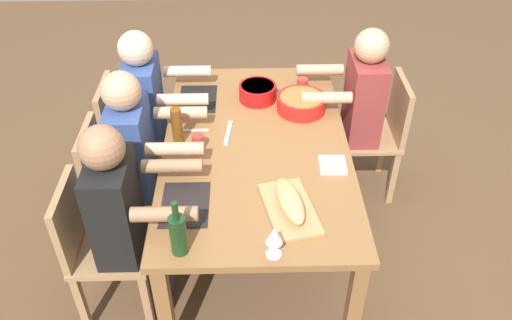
{
  "coord_description": "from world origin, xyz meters",
  "views": [
    {
      "loc": [
        -2.35,
        0.05,
        2.5
      ],
      "look_at": [
        0.0,
        0.0,
        0.63
      ],
      "focal_mm": 36.91,
      "sensor_mm": 36.0,
      "label": 1
    }
  ],
  "objects_px": {
    "serving_bowl_pasta": "(258,91)",
    "bread_loaf": "(290,201)",
    "cup_near_right": "(302,86)",
    "napkin_stack": "(333,165)",
    "diner_far_center": "(140,152)",
    "chair_near_right": "(380,130)",
    "wine_glass": "(274,236)",
    "diner_near_right": "(357,103)",
    "serving_bowl_fruit": "(301,102)",
    "cup_far_center": "(198,142)",
    "chair_far_center": "(113,182)",
    "cutting_board": "(289,209)",
    "wine_bottle": "(178,234)",
    "dining_table": "(256,156)",
    "chair_far_left": "(96,243)",
    "chair_far_right": "(127,134)",
    "diner_far_right": "(151,106)",
    "beer_bottle": "(177,126)",
    "diner_far_left": "(125,212)"
  },
  "relations": [
    {
      "from": "dining_table",
      "to": "diner_far_center",
      "type": "bearing_deg",
      "value": 90.0
    },
    {
      "from": "serving_bowl_pasta",
      "to": "wine_bottle",
      "type": "distance_m",
      "value": 1.31
    },
    {
      "from": "cup_near_right",
      "to": "napkin_stack",
      "type": "height_order",
      "value": "cup_near_right"
    },
    {
      "from": "chair_far_left",
      "to": "diner_far_center",
      "type": "relative_size",
      "value": 0.71
    },
    {
      "from": "napkin_stack",
      "to": "serving_bowl_fruit",
      "type": "bearing_deg",
      "value": 11.98
    },
    {
      "from": "cutting_board",
      "to": "napkin_stack",
      "type": "relative_size",
      "value": 2.86
    },
    {
      "from": "chair_far_right",
      "to": "chair_near_right",
      "type": "xyz_separation_m",
      "value": [
        0.0,
        -1.67,
        0.0
      ]
    },
    {
      "from": "diner_far_left",
      "to": "cutting_board",
      "type": "height_order",
      "value": "diner_far_left"
    },
    {
      "from": "diner_far_center",
      "to": "napkin_stack",
      "type": "height_order",
      "value": "diner_far_center"
    },
    {
      "from": "diner_far_center",
      "to": "serving_bowl_pasta",
      "type": "relative_size",
      "value": 5.18
    },
    {
      "from": "serving_bowl_pasta",
      "to": "bread_loaf",
      "type": "height_order",
      "value": "bread_loaf"
    },
    {
      "from": "wine_bottle",
      "to": "beer_bottle",
      "type": "relative_size",
      "value": 1.32
    },
    {
      "from": "wine_bottle",
      "to": "beer_bottle",
      "type": "xyz_separation_m",
      "value": [
        0.81,
        0.08,
        0.0
      ]
    },
    {
      "from": "diner_near_right",
      "to": "serving_bowl_pasta",
      "type": "xyz_separation_m",
      "value": [
        -0.01,
        0.63,
        0.1
      ]
    },
    {
      "from": "diner_near_right",
      "to": "wine_glass",
      "type": "relative_size",
      "value": 7.23
    },
    {
      "from": "beer_bottle",
      "to": "cutting_board",
      "type": "bearing_deg",
      "value": -134.11
    },
    {
      "from": "beer_bottle",
      "to": "diner_near_right",
      "type": "bearing_deg",
      "value": -67.4
    },
    {
      "from": "chair_far_center",
      "to": "bread_loaf",
      "type": "bearing_deg",
      "value": -118.41
    },
    {
      "from": "dining_table",
      "to": "bread_loaf",
      "type": "relative_size",
      "value": 5.47
    },
    {
      "from": "chair_far_right",
      "to": "serving_bowl_pasta",
      "type": "xyz_separation_m",
      "value": [
        -0.01,
        -0.86,
        0.31
      ]
    },
    {
      "from": "diner_near_right",
      "to": "wine_glass",
      "type": "distance_m",
      "value": 1.43
    },
    {
      "from": "serving_bowl_pasta",
      "to": "chair_far_right",
      "type": "bearing_deg",
      "value": 89.57
    },
    {
      "from": "chair_near_right",
      "to": "bread_loaf",
      "type": "height_order",
      "value": "same"
    },
    {
      "from": "dining_table",
      "to": "wine_glass",
      "type": "xyz_separation_m",
      "value": [
        -0.81,
        -0.06,
        0.19
      ]
    },
    {
      "from": "chair_far_center",
      "to": "diner_near_right",
      "type": "xyz_separation_m",
      "value": [
        0.48,
        -1.49,
        0.21
      ]
    },
    {
      "from": "chair_far_center",
      "to": "beer_bottle",
      "type": "bearing_deg",
      "value": -85.83
    },
    {
      "from": "diner_far_center",
      "to": "chair_near_right",
      "type": "xyz_separation_m",
      "value": [
        0.48,
        -1.49,
        -0.21
      ]
    },
    {
      "from": "cup_far_center",
      "to": "diner_far_left",
      "type": "bearing_deg",
      "value": 143.0
    },
    {
      "from": "chair_near_right",
      "to": "cup_far_center",
      "type": "xyz_separation_m",
      "value": [
        -0.52,
        1.15,
        0.3
      ]
    },
    {
      "from": "dining_table",
      "to": "cutting_board",
      "type": "xyz_separation_m",
      "value": [
        -0.53,
        -0.15,
        0.09
      ]
    },
    {
      "from": "cutting_board",
      "to": "wine_bottle",
      "type": "bearing_deg",
      "value": 115.98
    },
    {
      "from": "diner_far_left",
      "to": "wine_bottle",
      "type": "height_order",
      "value": "diner_far_left"
    },
    {
      "from": "diner_far_left",
      "to": "bread_loaf",
      "type": "relative_size",
      "value": 3.75
    },
    {
      "from": "diner_far_right",
      "to": "chair_far_left",
      "type": "xyz_separation_m",
      "value": [
        -0.96,
        0.18,
        -0.21
      ]
    },
    {
      "from": "serving_bowl_fruit",
      "to": "napkin_stack",
      "type": "xyz_separation_m",
      "value": [
        -0.55,
        -0.12,
        -0.04
      ]
    },
    {
      "from": "bread_loaf",
      "to": "chair_far_left",
      "type": "bearing_deg",
      "value": 87.01
    },
    {
      "from": "dining_table",
      "to": "wine_bottle",
      "type": "height_order",
      "value": "wine_bottle"
    },
    {
      "from": "diner_far_right",
      "to": "cup_near_right",
      "type": "height_order",
      "value": "diner_far_right"
    },
    {
      "from": "diner_far_left",
      "to": "wine_bottle",
      "type": "bearing_deg",
      "value": -134.34
    },
    {
      "from": "napkin_stack",
      "to": "wine_glass",
      "type": "bearing_deg",
      "value": 150.51
    },
    {
      "from": "chair_far_right",
      "to": "serving_bowl_fruit",
      "type": "relative_size",
      "value": 2.88
    },
    {
      "from": "diner_near_right",
      "to": "wine_bottle",
      "type": "distance_m",
      "value": 1.62
    },
    {
      "from": "bread_loaf",
      "to": "wine_bottle",
      "type": "bearing_deg",
      "value": 115.98
    },
    {
      "from": "dining_table",
      "to": "wine_bottle",
      "type": "distance_m",
      "value": 0.87
    },
    {
      "from": "chair_far_center",
      "to": "cup_far_center",
      "type": "relative_size",
      "value": 8.96
    },
    {
      "from": "diner_far_left",
      "to": "serving_bowl_fruit",
      "type": "relative_size",
      "value": 4.07
    },
    {
      "from": "chair_far_right",
      "to": "serving_bowl_pasta",
      "type": "distance_m",
      "value": 0.91
    },
    {
      "from": "chair_far_center",
      "to": "chair_far_left",
      "type": "bearing_deg",
      "value": 180.0
    },
    {
      "from": "chair_far_center",
      "to": "wine_bottle",
      "type": "bearing_deg",
      "value": -147.98
    },
    {
      "from": "serving_bowl_fruit",
      "to": "cup_far_center",
      "type": "height_order",
      "value": "cup_far_center"
    }
  ]
}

